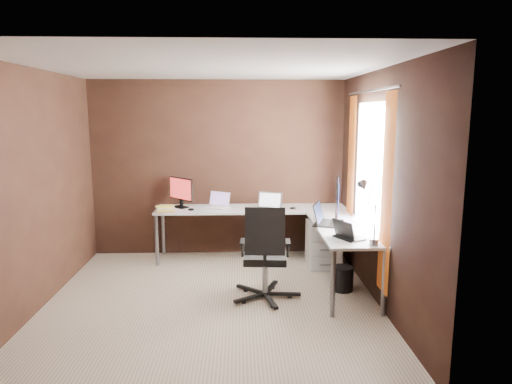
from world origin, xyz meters
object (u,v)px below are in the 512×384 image
at_px(drawer_pedestal, 323,244).
at_px(monitor_right, 337,199).
at_px(monitor_left, 181,191).
at_px(book_stack, 165,209).
at_px(laptop_white, 218,204).
at_px(laptop_silver, 269,206).
at_px(laptop_black_big, 324,219).
at_px(laptop_black_small, 347,234).
at_px(wastebasket, 343,278).
at_px(desk_lamp, 367,204).
at_px(office_chair, 265,272).

relative_size(drawer_pedestal, monitor_right, 0.96).
distance_m(monitor_left, book_stack, 0.39).
distance_m(laptop_white, laptop_silver, 0.72).
height_order(laptop_black_big, book_stack, laptop_black_big).
bearing_deg(laptop_silver, laptop_white, -170.07).
bearing_deg(monitor_left, laptop_black_small, 4.39).
bearing_deg(wastebasket, laptop_white, 139.71).
xyz_separation_m(drawer_pedestal, monitor_left, (-1.94, 0.43, 0.67)).
height_order(laptop_white, desk_lamp, desk_lamp).
height_order(laptop_white, laptop_black_small, laptop_white).
height_order(drawer_pedestal, book_stack, book_stack).
height_order(monitor_right, office_chair, monitor_right).
bearing_deg(monitor_right, book_stack, 83.94).
distance_m(laptop_silver, wastebasket, 1.51).
xyz_separation_m(book_stack, desk_lamp, (2.28, -1.58, 0.37)).
height_order(laptop_white, book_stack, laptop_white).
relative_size(drawer_pedestal, laptop_black_small, 1.62).
bearing_deg(book_stack, laptop_white, 19.91).
relative_size(monitor_left, monitor_right, 0.67).
height_order(laptop_silver, wastebasket, laptop_silver).
distance_m(laptop_white, desk_lamp, 2.46).
bearing_deg(wastebasket, laptop_silver, 125.35).
height_order(monitor_left, wastebasket, monitor_left).
distance_m(laptop_white, laptop_black_big, 1.65).
xyz_separation_m(monitor_left, laptop_silver, (1.22, -0.18, -0.19)).
height_order(laptop_black_small, wastebasket, laptop_black_small).
height_order(book_stack, desk_lamp, desk_lamp).
distance_m(office_chair, wastebasket, 0.96).
distance_m(laptop_black_big, wastebasket, 0.72).
bearing_deg(drawer_pedestal, laptop_silver, 160.85).
bearing_deg(laptop_white, desk_lamp, -20.42).
distance_m(laptop_silver, book_stack, 1.40).
bearing_deg(monitor_right, wastebasket, -164.89).
xyz_separation_m(monitor_right, wastebasket, (0.02, -0.33, -0.88)).
height_order(monitor_right, laptop_black_big, monitor_right).
bearing_deg(office_chair, laptop_black_small, -7.09).
distance_m(laptop_black_small, office_chair, 0.99).
height_order(laptop_white, laptop_black_big, laptop_black_big).
distance_m(monitor_left, laptop_white, 0.55).
distance_m(monitor_left, office_chair, 1.98).
xyz_separation_m(monitor_right, book_stack, (-2.17, 0.69, -0.25)).
bearing_deg(laptop_white, monitor_right, -3.70).
height_order(monitor_left, laptop_silver, monitor_left).
bearing_deg(laptop_black_small, wastebasket, -36.55).
relative_size(monitor_right, office_chair, 0.58).
distance_m(book_stack, wastebasket, 2.50).
bearing_deg(wastebasket, monitor_left, 147.14).
distance_m(monitor_left, monitor_right, 2.21).
bearing_deg(wastebasket, office_chair, -166.69).
bearing_deg(laptop_black_big, office_chair, 144.62).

